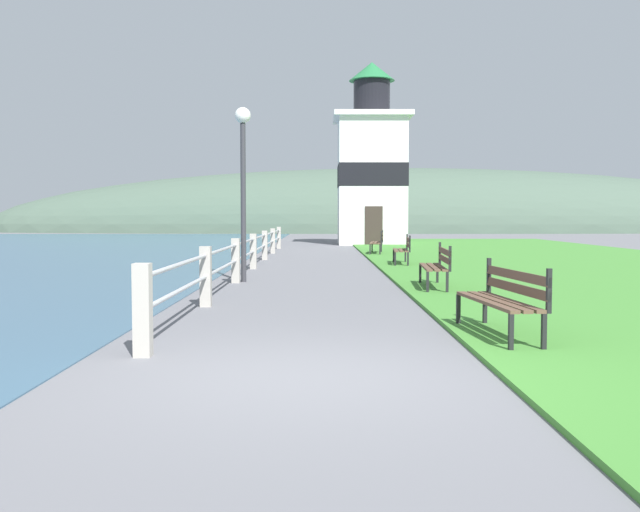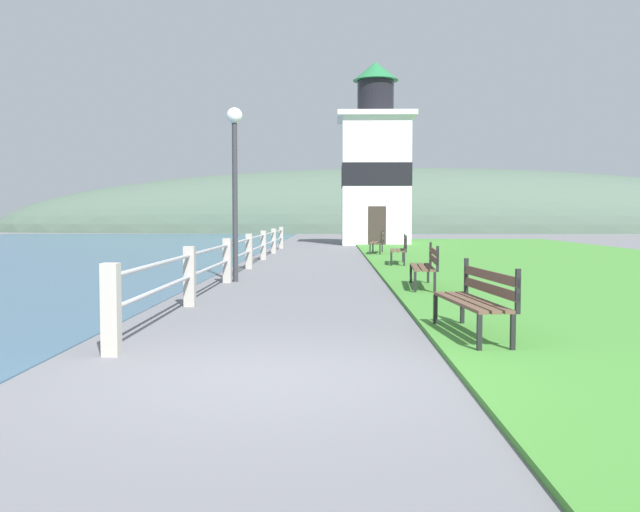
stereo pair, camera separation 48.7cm
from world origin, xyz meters
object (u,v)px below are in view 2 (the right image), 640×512
at_px(lighthouse, 375,169).
at_px(park_bench_near, 477,296).
at_px(park_bench_by_lighthouse, 379,241).
at_px(lamp_post, 235,162).
at_px(park_bench_midway, 427,264).
at_px(park_bench_far, 400,248).

bearing_deg(lighthouse, park_bench_near, -90.95).
xyz_separation_m(park_bench_near, lighthouse, (0.49, 29.25, 3.47)).
distance_m(park_bench_by_lighthouse, lamp_post, 12.30).
distance_m(park_bench_midway, lamp_post, 5.02).
height_order(park_bench_far, lamp_post, lamp_post).
bearing_deg(lamp_post, park_bench_near, -62.39).
bearing_deg(park_bench_midway, park_bench_by_lighthouse, -85.54).
relative_size(park_bench_midway, lighthouse, 0.21).
distance_m(park_bench_far, lamp_post, 7.17).
xyz_separation_m(park_bench_near, park_bench_by_lighthouse, (0.03, 19.03, -0.00)).
height_order(park_bench_midway, lamp_post, lamp_post).
relative_size(park_bench_far, park_bench_by_lighthouse, 0.94).
bearing_deg(lamp_post, park_bench_by_lighthouse, 70.63).
relative_size(park_bench_midway, park_bench_far, 1.11).
xyz_separation_m(park_bench_far, lighthouse, (0.19, 16.31, 3.47)).
relative_size(park_bench_near, park_bench_by_lighthouse, 1.03).
distance_m(park_bench_midway, lighthouse, 23.68).
height_order(park_bench_midway, park_bench_by_lighthouse, same).
relative_size(park_bench_near, park_bench_far, 1.10).
bearing_deg(park_bench_near, park_bench_far, -97.26).
bearing_deg(park_bench_far, park_bench_near, 93.09).
bearing_deg(lighthouse, park_bench_midway, -90.82).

